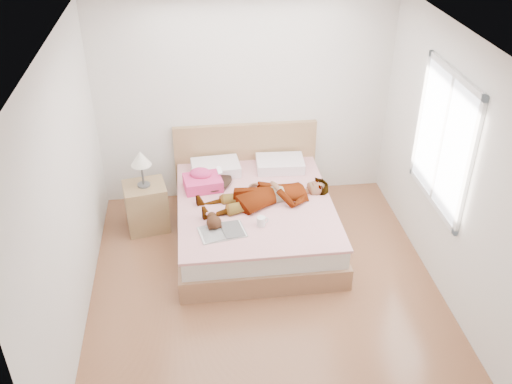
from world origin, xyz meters
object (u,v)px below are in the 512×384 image
at_px(woman, 266,192).
at_px(phone, 219,170).
at_px(towel, 202,181).
at_px(coffee_mug, 261,221).
at_px(magazine, 222,232).
at_px(plush_toy, 214,221).
at_px(bed, 254,214).
at_px(nightstand, 146,203).

height_order(woman, phone, phone).
xyz_separation_m(towel, coffee_mug, (0.59, -0.85, -0.04)).
distance_m(woman, coffee_mug, 0.50).
xyz_separation_m(magazine, coffee_mug, (0.42, 0.08, 0.04)).
xyz_separation_m(phone, coffee_mug, (0.38, -0.88, -0.15)).
xyz_separation_m(woman, towel, (-0.71, 0.37, -0.02)).
relative_size(coffee_mug, plush_toy, 0.54).
xyz_separation_m(towel, plush_toy, (0.08, -0.82, -0.02)).
relative_size(woman, plush_toy, 6.07).
distance_m(phone, bed, 0.66).
relative_size(plush_toy, nightstand, 0.25).
height_order(phone, towel, phone).
xyz_separation_m(woman, magazine, (-0.54, -0.56, -0.10)).
bearing_deg(phone, plush_toy, -109.51).
bearing_deg(coffee_mug, plush_toy, 176.11).
bearing_deg(bed, towel, 152.65).
bearing_deg(towel, coffee_mug, -55.39).
relative_size(phone, plush_toy, 0.41).
bearing_deg(woman, towel, -129.23).
bearing_deg(bed, coffee_mug, -88.63).
distance_m(magazine, nightstand, 1.27).
bearing_deg(plush_toy, bed, 46.71).
distance_m(woman, plush_toy, 0.77).
distance_m(phone, coffee_mug, 0.97).
bearing_deg(phone, nightstand, 170.59).
bearing_deg(nightstand, towel, 0.28).
bearing_deg(woman, bed, -131.42).
xyz_separation_m(phone, towel, (-0.21, -0.03, -0.11)).
distance_m(bed, coffee_mug, 0.63).
distance_m(phone, plush_toy, 0.87).
relative_size(phone, nightstand, 0.10).
bearing_deg(plush_toy, nightstand, 133.03).
bearing_deg(bed, phone, 138.73).
relative_size(phone, coffee_mug, 0.76).
bearing_deg(magazine, woman, 46.10).
distance_m(bed, magazine, 0.80).
relative_size(towel, plush_toy, 1.84).
bearing_deg(bed, magazine, -122.84).
bearing_deg(bed, woman, -30.04).
xyz_separation_m(magazine, plush_toy, (-0.08, 0.11, 0.06)).
distance_m(plush_toy, nightstand, 1.14).
height_order(woman, towel, towel).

